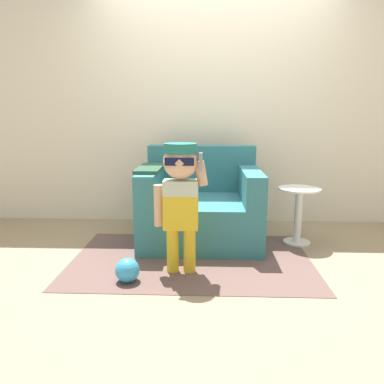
# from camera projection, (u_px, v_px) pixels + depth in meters

# --- Properties ---
(ground_plane) EXTENTS (10.00, 10.00, 0.00)m
(ground_plane) POSITION_uv_depth(u_px,v_px,m) (215.00, 243.00, 3.50)
(ground_plane) COLOR #998466
(wall_back) EXTENTS (10.00, 0.05, 2.60)m
(wall_back) POSITION_uv_depth(u_px,v_px,m) (215.00, 103.00, 4.01)
(wall_back) COLOR beige
(wall_back) RESTS_ON ground_plane
(armchair) EXTENTS (1.10, 1.00, 0.87)m
(armchair) POSITION_uv_depth(u_px,v_px,m) (201.00, 206.00, 3.56)
(armchair) COLOR teal
(armchair) RESTS_ON ground_plane
(person_child) EXTENTS (0.40, 0.30, 0.97)m
(person_child) POSITION_uv_depth(u_px,v_px,m) (180.00, 188.00, 2.72)
(person_child) COLOR gold
(person_child) RESTS_ON ground_plane
(side_table) EXTENTS (0.38, 0.38, 0.52)m
(side_table) POSITION_uv_depth(u_px,v_px,m) (298.00, 210.00, 3.42)
(side_table) COLOR white
(side_table) RESTS_ON ground_plane
(rug) EXTENTS (1.95, 1.28, 0.01)m
(rug) POSITION_uv_depth(u_px,v_px,m) (191.00, 259.00, 3.09)
(rug) COLOR brown
(rug) RESTS_ON ground_plane
(toy_ball) EXTENTS (0.17, 0.17, 0.17)m
(toy_ball) POSITION_uv_depth(u_px,v_px,m) (127.00, 270.00, 2.66)
(toy_ball) COLOR #3399D1
(toy_ball) RESTS_ON ground_plane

